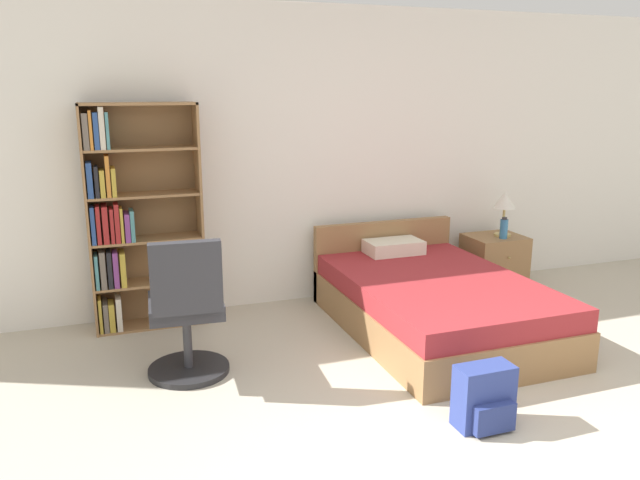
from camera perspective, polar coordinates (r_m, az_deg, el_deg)
The scene contains 8 objects.
wall_back at distance 5.57m, azimuth -1.48°, elevation 7.54°, with size 9.00×0.06×2.60m.
bookshelf at distance 5.13m, azimuth -17.00°, elevation 1.79°, with size 0.88×0.28×1.80m.
bed at distance 5.11m, azimuth 10.19°, elevation -5.53°, with size 1.35×2.05×0.71m.
office_chair at distance 4.23m, azimuth -12.09°, elevation -6.63°, with size 0.55×0.61×0.99m.
nightstand at distance 6.26m, azimuth 15.60°, elevation -1.96°, with size 0.52×0.47×0.52m.
table_lamp at distance 6.16m, azimuth 16.53°, elevation 3.28°, with size 0.21×0.21×0.42m.
water_bottle at distance 6.09m, azimuth 16.46°, elevation 1.02°, with size 0.07×0.07×0.20m.
backpack_blue at distance 3.80m, azimuth 14.82°, elevation -13.81°, with size 0.33×0.23×0.37m.
Camera 1 is at (-1.73, -2.03, 1.92)m, focal length 35.00 mm.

